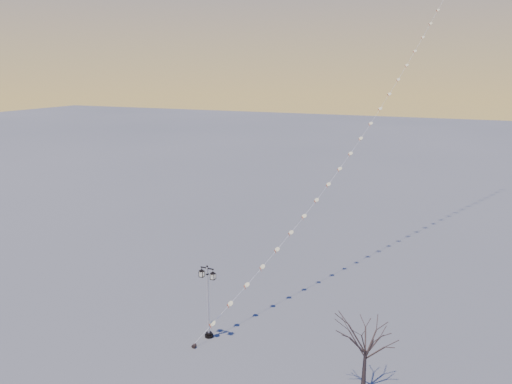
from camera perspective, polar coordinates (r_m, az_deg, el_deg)
The scene contains 4 objects.
ground at distance 27.64m, azimuth -6.37°, elevation -19.55°, with size 300.00×300.00×0.00m, color #5B5C5C.
street_lamp at distance 28.54m, azimuth -5.77°, elevation -12.49°, with size 1.16×0.51×4.56m.
bare_tree at distance 24.85m, azimuth 13.03°, elevation -16.90°, with size 2.29×2.29×3.79m.
kite_train at distance 42.19m, azimuth 15.45°, elevation 14.70°, with size 14.21×42.38×32.15m.
Camera 1 is at (11.55, -19.86, 15.38)m, focal length 33.44 mm.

